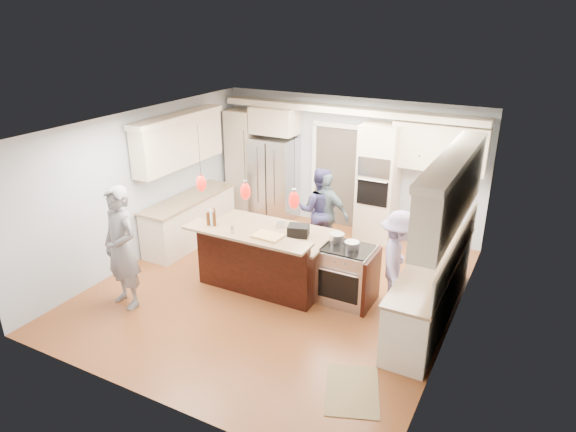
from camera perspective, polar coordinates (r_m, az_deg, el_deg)
name	(u,v)px	position (r m, az deg, el deg)	size (l,w,h in m)	color
ground_plane	(278,287)	(8.58, -1.10, -7.92)	(6.00, 6.00, 0.00)	brown
room_shell	(277,183)	(7.83, -1.20, 3.69)	(5.54, 6.04, 2.72)	#B2BCC6
refrigerator	(274,179)	(11.02, -1.57, 4.15)	(0.90, 0.70, 1.80)	#B7B7BC
oven_column	(378,183)	(10.09, 9.98, 3.61)	(0.72, 0.69, 2.30)	beige
back_upper_cabinets	(311,147)	(10.56, 2.56, 7.67)	(5.30, 0.61, 2.54)	beige
right_counter_run	(438,253)	(7.61, 16.36, -4.01)	(0.64, 3.10, 2.51)	beige
left_cabinets	(186,190)	(10.02, -11.25, 2.80)	(0.64, 2.30, 2.51)	beige
kitchen_island	(267,256)	(8.51, -2.35, -4.48)	(2.10, 1.46, 1.12)	black
island_range	(348,275)	(8.05, 6.69, -6.51)	(0.82, 0.71, 0.92)	#B7B7BC
pendant_lights	(246,191)	(7.54, -4.74, 2.78)	(1.75, 0.15, 1.03)	black
person_bar_end	(121,248)	(8.08, -18.04, -3.40)	(0.70, 0.46, 1.92)	slate
person_far_left	(320,210)	(9.52, 3.52, 0.62)	(0.79, 0.62, 1.63)	navy
person_far_right	(326,214)	(9.44, 4.23, 0.25)	(0.92, 0.38, 1.57)	slate
person_range_side	(398,261)	(7.86, 12.12, -4.91)	(1.01, 0.58, 1.57)	#9F90C2
floor_rug	(352,390)	(6.58, 7.16, -18.65)	(0.63, 0.93, 0.01)	#9C8855
water_bottle	(212,217)	(8.10, -8.43, -0.15)	(0.06, 0.06, 0.27)	silver
beer_bottle_a	(213,217)	(8.11, -8.29, -0.09)	(0.07, 0.07, 0.28)	#48240C
beer_bottle_b	(208,219)	(8.13, -8.86, -0.30)	(0.06, 0.06, 0.22)	#48240C
beer_bottle_c	(214,219)	(8.09, -8.20, -0.32)	(0.06, 0.06, 0.23)	#48240C
drink_can	(232,230)	(7.81, -6.20, -1.53)	(0.06, 0.06, 0.11)	#B7B7BC
cutting_board	(268,236)	(7.66, -2.24, -2.23)	(0.43, 0.31, 0.03)	tan
pot_large	(337,238)	(7.99, 5.45, -2.41)	(0.23, 0.23, 0.13)	#B7B7BC
pot_small	(352,245)	(7.80, 7.11, -3.23)	(0.22, 0.22, 0.11)	#B7B7BC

